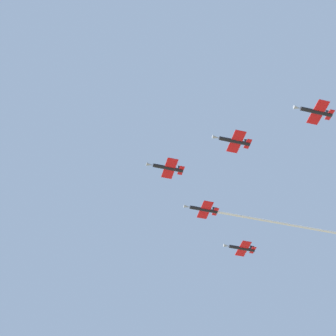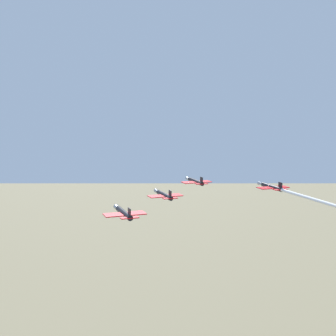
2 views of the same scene
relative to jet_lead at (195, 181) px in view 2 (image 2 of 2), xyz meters
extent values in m
cylinder|color=black|center=(0.05, 0.28, -0.01)|extent=(3.17, 10.80, 1.31)
cone|color=#9EA3AD|center=(-1.10, -6.18, -0.01)|extent=(1.65, 2.57, 1.25)
cube|color=red|center=(0.15, 0.87, -0.07)|extent=(10.06, 5.43, 0.21)
cube|color=red|center=(0.87, 4.91, -0.01)|extent=(4.29, 2.35, 0.21)
cube|color=black|center=(0.86, 4.81, 1.06)|extent=(0.52, 1.91, 2.15)
cylinder|color=black|center=(20.51, 15.32, -0.14)|extent=(3.17, 10.80, 1.31)
cone|color=#9EA3AD|center=(19.36, 8.86, -0.14)|extent=(1.65, 2.57, 1.25)
cube|color=red|center=(20.61, 15.91, -0.20)|extent=(10.06, 5.43, 0.21)
cube|color=red|center=(21.33, 19.94, -0.14)|extent=(4.29, 2.35, 0.21)
cube|color=black|center=(21.31, 19.85, 0.93)|extent=(0.52, 1.91, 2.15)
cylinder|color=black|center=(-13.97, 21.45, 0.12)|extent=(3.17, 10.80, 1.31)
cone|color=#9EA3AD|center=(-15.11, 14.99, 0.12)|extent=(1.65, 2.57, 1.25)
cube|color=red|center=(-13.86, 22.04, 0.06)|extent=(10.06, 5.43, 0.21)
cube|color=red|center=(-13.14, 26.08, 0.12)|extent=(4.29, 2.35, 0.21)
cube|color=black|center=(-13.16, 25.98, 1.19)|extent=(0.52, 1.91, 2.15)
cylinder|color=black|center=(41.51, 33.42, 0.63)|extent=(3.17, 10.80, 1.31)
cone|color=#9EA3AD|center=(40.36, 26.96, 0.63)|extent=(1.65, 2.57, 1.25)
cube|color=red|center=(41.61, 34.00, 0.57)|extent=(10.06, 5.43, 0.21)
cube|color=red|center=(42.33, 38.04, 0.63)|extent=(4.29, 2.35, 0.21)
cube|color=black|center=(42.32, 37.95, 1.70)|extent=(0.52, 1.91, 2.15)
camera|label=1|loc=(115.36, -52.38, -135.86)|focal=56.98mm
camera|label=2|loc=(88.41, 134.72, 26.07)|focal=52.83mm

